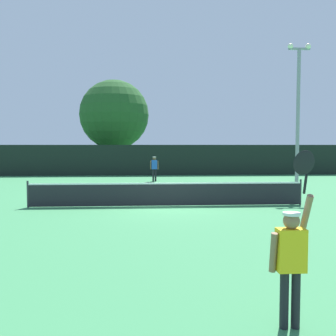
{
  "coord_description": "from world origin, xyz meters",
  "views": [
    {
      "loc": [
        -0.94,
        -15.57,
        2.49
      ],
      "look_at": [
        0.31,
        4.36,
        1.3
      ],
      "focal_mm": 41.18,
      "sensor_mm": 36.0,
      "label": 1
    }
  ],
  "objects": [
    {
      "name": "ground_plane",
      "position": [
        0.0,
        0.0,
        0.0
      ],
      "size": [
        120.0,
        120.0,
        0.0
      ],
      "primitive_type": "plane",
      "color": "#387F4C"
    },
    {
      "name": "light_pole",
      "position": [
        6.84,
        3.54,
        4.34
      ],
      "size": [
        1.18,
        0.28,
        7.57
      ],
      "color": "gray",
      "rests_on": "ground"
    },
    {
      "name": "parked_car_mid",
      "position": [
        6.75,
        22.28,
        0.78
      ],
      "size": [
        2.21,
        4.33,
        1.69
      ],
      "rotation": [
        0.0,
        0.0,
        -0.07
      ],
      "color": "#B7B7BC",
      "rests_on": "ground"
    },
    {
      "name": "large_tree",
      "position": [
        -3.76,
        21.65,
        5.39
      ],
      "size": [
        6.59,
        6.59,
        8.69
      ],
      "color": "brown",
      "rests_on": "ground"
    },
    {
      "name": "player_receiving",
      "position": [
        -0.23,
        10.82,
        1.04
      ],
      "size": [
        0.57,
        0.25,
        1.7
      ],
      "rotation": [
        0.0,
        0.0,
        3.14
      ],
      "color": "blue",
      "rests_on": "ground"
    },
    {
      "name": "player_serving",
      "position": [
        1.04,
        -10.57,
        1.05
      ],
      "size": [
        0.67,
        0.38,
        2.42
      ],
      "color": "yellow",
      "rests_on": "ground"
    },
    {
      "name": "parked_car_far",
      "position": [
        10.31,
        24.9,
        0.78
      ],
      "size": [
        2.47,
        4.42,
        1.69
      ],
      "rotation": [
        0.0,
        0.0,
        -0.14
      ],
      "color": "#B7B7BC",
      "rests_on": "ground"
    },
    {
      "name": "tennis_ball",
      "position": [
        -1.14,
        0.21,
        0.03
      ],
      "size": [
        0.07,
        0.07,
        0.07
      ],
      "primitive_type": "sphere",
      "color": "#CCE033",
      "rests_on": "ground"
    },
    {
      "name": "parked_car_near",
      "position": [
        -7.53,
        22.57,
        0.78
      ],
      "size": [
        2.36,
        4.39,
        1.69
      ],
      "rotation": [
        0.0,
        0.0,
        -0.11
      ],
      "color": "black",
      "rests_on": "ground"
    },
    {
      "name": "perimeter_fence",
      "position": [
        0.0,
        16.12,
        1.26
      ],
      "size": [
        34.49,
        0.12,
        2.52
      ],
      "primitive_type": "cube",
      "color": "black",
      "rests_on": "ground"
    },
    {
      "name": "tennis_net",
      "position": [
        0.0,
        0.0,
        0.51
      ],
      "size": [
        11.22,
        0.08,
        1.07
      ],
      "color": "#232328",
      "rests_on": "ground"
    }
  ]
}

